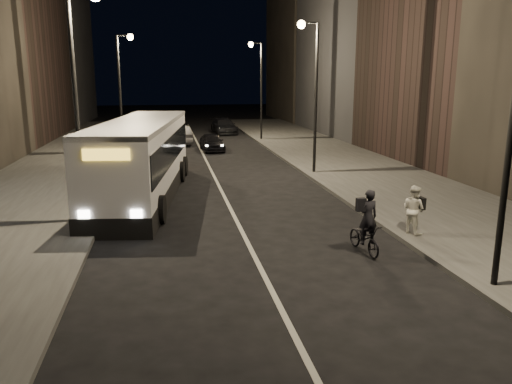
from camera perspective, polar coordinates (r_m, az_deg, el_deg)
name	(u,v)px	position (r m, az deg, el deg)	size (l,w,h in m)	color
ground	(252,251)	(15.76, -0.49, -6.76)	(180.00, 180.00, 0.00)	black
sidewalk_right	(350,166)	(31.11, 10.71, 2.99)	(7.00, 70.00, 0.16)	#353533
sidewalk_left	(58,175)	(29.72, -21.66, 1.85)	(7.00, 70.00, 0.16)	#353533
building_row_right	(382,16)	(46.30, 14.25, 18.94)	(8.00, 61.00, 21.00)	black
streetlight_right_near	(507,75)	(13.20, 26.78, 11.82)	(1.20, 0.44, 8.12)	black
streetlight_right_mid	(312,77)	(27.76, 6.38, 12.93)	(1.20, 0.44, 8.12)	black
streetlight_right_far	(258,78)	(43.35, 0.26, 12.95)	(1.20, 0.44, 8.12)	black
streetlight_left_near	(82,76)	(18.85, -19.30, 12.37)	(1.20, 0.44, 8.12)	black
streetlight_left_far	(123,77)	(36.75, -14.95, 12.55)	(1.20, 0.44, 8.12)	black
city_bus	(143,155)	(23.17, -12.83, 4.10)	(4.35, 13.12, 3.48)	white
cyclist_on_bicycle	(365,232)	(15.74, 12.40, -4.47)	(0.83, 1.84, 2.05)	black
pedestrian_woman	(414,209)	(17.60, 17.56, -1.91)	(0.80, 0.63, 1.65)	beige
car_near	(212,142)	(37.52, -5.06, 5.70)	(1.53, 3.82, 1.30)	black
car_mid	(178,135)	(41.56, -8.87, 6.45)	(1.61, 4.62, 1.52)	#3A3A3C
car_far	(224,126)	(49.37, -3.66, 7.52)	(2.02, 4.97, 1.44)	black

